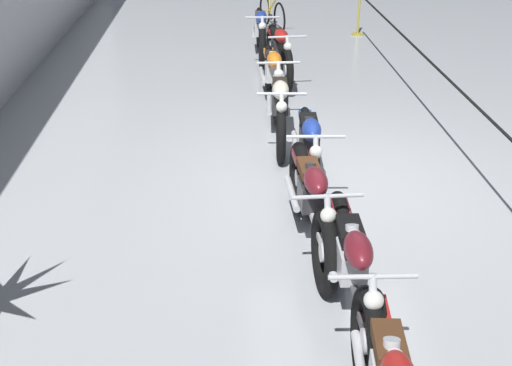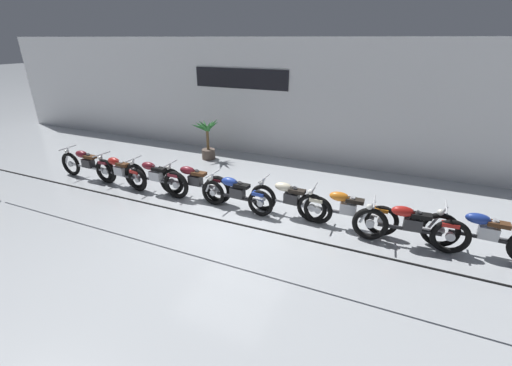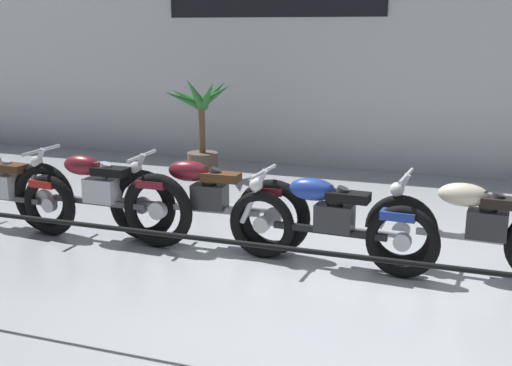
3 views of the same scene
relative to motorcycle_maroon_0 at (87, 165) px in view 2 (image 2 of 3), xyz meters
The scene contains 13 objects.
ground_plane 5.36m from the motorcycle_maroon_0, ahead, with size 120.00×120.00×0.00m, color #B2B7BC.
back_wall 7.21m from the motorcycle_maroon_0, 41.05° to the left, with size 28.00×0.29×4.20m.
motorcycle_maroon_0 is the anchor object (origin of this frame).
motorcycle_red_1 1.34m from the motorcycle_maroon_0, ahead, with size 2.15×0.62×0.93m.
motorcycle_maroon_2 2.66m from the motorcycle_maroon_0, ahead, with size 2.28×0.62×0.98m.
motorcycle_maroon_3 3.87m from the motorcycle_maroon_0, ahead, with size 2.28×0.62×0.97m.
motorcycle_blue_4 5.24m from the motorcycle_maroon_0, ahead, with size 2.11×0.62×0.93m.
motorcycle_cream_5 6.63m from the motorcycle_maroon_0, ahead, with size 2.18×0.62×0.94m.
motorcycle_orange_6 8.00m from the motorcycle_maroon_0, ahead, with size 2.35×0.62×0.95m.
motorcycle_red_7 9.37m from the motorcycle_maroon_0, ahead, with size 2.36×0.62×0.97m.
motorcycle_blue_8 10.77m from the motorcycle_maroon_0, ahead, with size 2.38×0.62×0.98m.
potted_palm_left_of_row 4.07m from the motorcycle_maroon_0, 53.10° to the left, with size 1.06×1.04×1.60m.
stanchion_far_left 4.41m from the motorcycle_maroon_0, 27.23° to the right, with size 13.86×0.28×1.05m.
Camera 2 is at (3.66, -6.58, 4.17)m, focal length 24.00 mm.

